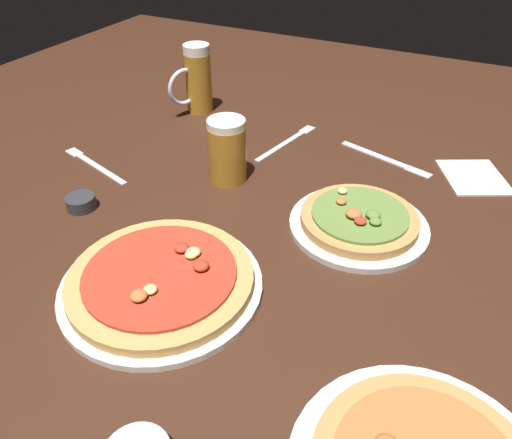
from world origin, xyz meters
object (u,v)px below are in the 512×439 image
object	(u,v)px
beer_mug_amber	(197,80)
ramekin_butter	(81,202)
pizza_plate_near	(161,281)
pizza_plate_far	(359,221)
beer_mug_dark	(227,150)
fork_spare	(94,164)
knife_right	(385,158)
fork_left	(287,141)
napkin_folded	(474,176)

from	to	relation	value
beer_mug_amber	ramekin_butter	xyz separation A→B (m)	(0.05, -0.51, -0.08)
pizza_plate_near	beer_mug_amber	world-z (taller)	beer_mug_amber
pizza_plate_far	beer_mug_dark	size ratio (longest dim) A/B	1.88
ramekin_butter	fork_spare	world-z (taller)	ramekin_butter
beer_mug_dark	knife_right	world-z (taller)	beer_mug_dark
pizza_plate_near	fork_left	distance (m)	0.57
beer_mug_amber	fork_left	size ratio (longest dim) A/B	0.78
beer_mug_dark	fork_left	size ratio (longest dim) A/B	0.60
beer_mug_amber	fork_spare	xyz separation A→B (m)	(-0.05, -0.37, -0.09)
knife_right	fork_spare	size ratio (longest dim) A/B	1.02
beer_mug_dark	napkin_folded	bearing A→B (deg)	26.76
pizza_plate_near	beer_mug_amber	bearing A→B (deg)	117.41
pizza_plate_near	fork_left	world-z (taller)	pizza_plate_near
beer_mug_amber	ramekin_butter	size ratio (longest dim) A/B	3.10
ramekin_butter	beer_mug_dark	bearing A→B (deg)	48.81
ramekin_butter	fork_left	world-z (taller)	ramekin_butter
beer_mug_dark	pizza_plate_far	bearing A→B (deg)	-8.77
beer_mug_amber	napkin_folded	size ratio (longest dim) A/B	1.22
fork_spare	pizza_plate_near	bearing A→B (deg)	-34.49
knife_right	fork_spare	xyz separation A→B (m)	(-0.59, -0.33, 0.00)
pizza_plate_far	napkin_folded	world-z (taller)	pizza_plate_far
pizza_plate_far	ramekin_butter	xyz separation A→B (m)	(-0.52, -0.19, -0.00)
beer_mug_amber	knife_right	xyz separation A→B (m)	(0.54, -0.04, -0.09)
beer_mug_dark	beer_mug_amber	world-z (taller)	beer_mug_amber
beer_mug_dark	ramekin_butter	world-z (taller)	beer_mug_dark
beer_mug_amber	fork_spare	bearing A→B (deg)	-98.03
ramekin_butter	knife_right	distance (m)	0.68
pizza_plate_far	beer_mug_amber	bearing A→B (deg)	150.00
ramekin_butter	pizza_plate_near	bearing A→B (deg)	-22.54
beer_mug_amber	knife_right	size ratio (longest dim) A/B	0.78
pizza_plate_near	knife_right	bearing A→B (deg)	70.03
pizza_plate_far	napkin_folded	distance (m)	0.34
pizza_plate_far	fork_left	world-z (taller)	pizza_plate_far
knife_right	pizza_plate_far	bearing A→B (deg)	-85.42
pizza_plate_far	knife_right	distance (m)	0.29
ramekin_butter	fork_left	bearing A→B (deg)	60.41
pizza_plate_near	pizza_plate_far	size ratio (longest dim) A/B	1.25
fork_left	napkin_folded	bearing A→B (deg)	4.10
beer_mug_amber	knife_right	bearing A→B (deg)	-4.11
ramekin_butter	napkin_folded	xyz separation A→B (m)	(0.69, 0.48, -0.01)
beer_mug_dark	fork_spare	world-z (taller)	beer_mug_dark
pizza_plate_near	pizza_plate_far	world-z (taller)	pizza_plate_far
ramekin_butter	napkin_folded	size ratio (longest dim) A/B	0.39
pizza_plate_far	fork_spare	size ratio (longest dim) A/B	1.16
beer_mug_amber	napkin_folded	bearing A→B (deg)	-2.49
beer_mug_amber	fork_left	bearing A→B (deg)	-11.93
pizza_plate_near	beer_mug_dark	distance (m)	0.36
ramekin_butter	knife_right	bearing A→B (deg)	43.70
pizza_plate_near	beer_mug_amber	xyz separation A→B (m)	(-0.33, 0.63, 0.07)
pizza_plate_near	fork_spare	xyz separation A→B (m)	(-0.38, 0.26, -0.01)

